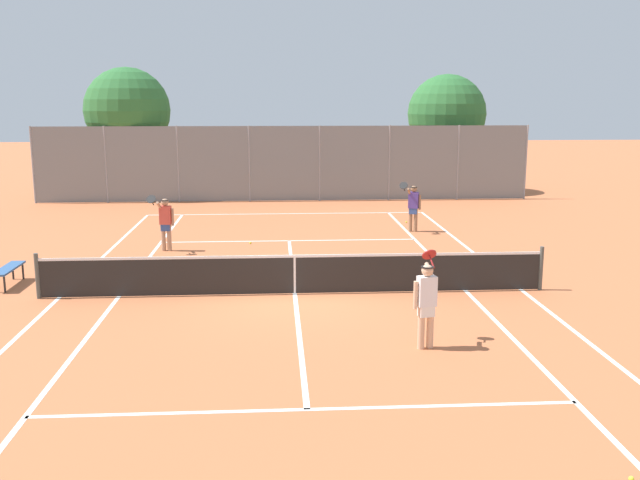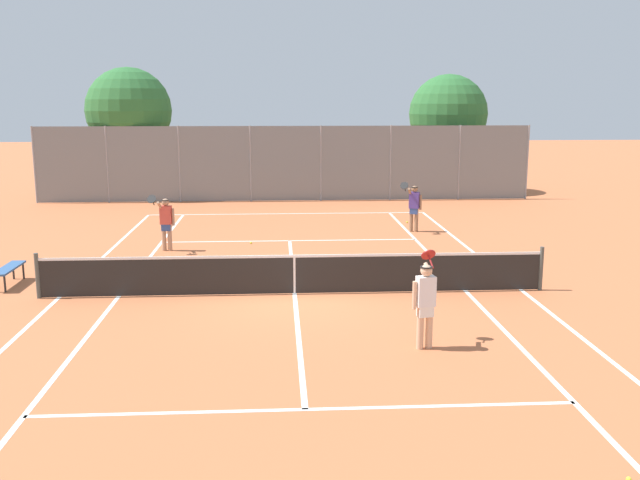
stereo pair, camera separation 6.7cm
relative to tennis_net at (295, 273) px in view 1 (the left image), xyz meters
The scene contains 13 objects.
ground_plane 0.51m from the tennis_net, ahead, with size 120.00×120.00×0.00m, color #BC663D.
court_line_markings 0.51m from the tennis_net, ahead, with size 11.10×23.90×0.01m.
tennis_net is the anchor object (origin of this frame).
player_near_side 4.52m from the tennis_net, 59.01° to the right, with size 0.56×0.82×1.77m.
player_far_left 6.35m from the tennis_net, 126.41° to the left, with size 0.73×0.72×1.77m.
player_far_right 8.90m from the tennis_net, 60.86° to the left, with size 0.84×0.69×1.77m.
loose_tennis_ball_0 9.50m from the tennis_net, 66.07° to the right, with size 0.07×0.07×0.07m, color #D1DB33.
loose_tennis_ball_1 10.49m from the tennis_net, 65.02° to the left, with size 0.07×0.07×0.07m, color #D1DB33.
loose_tennis_ball_2 6.13m from the tennis_net, 101.75° to the left, with size 0.07×0.07×0.07m, color #D1DB33.
courtside_bench 7.15m from the tennis_net, behind, with size 0.36×1.50×0.47m.
back_fence 15.55m from the tennis_net, 90.00° to the left, with size 22.07×0.08×3.36m.
tree_behind_left 19.02m from the tennis_net, 112.48° to the left, with size 3.91×3.91×5.95m.
tree_behind_right 20.27m from the tennis_net, 66.82° to the left, with size 3.79×3.79×5.69m.
Camera 1 is at (-0.44, -16.34, 4.59)m, focal length 40.00 mm.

